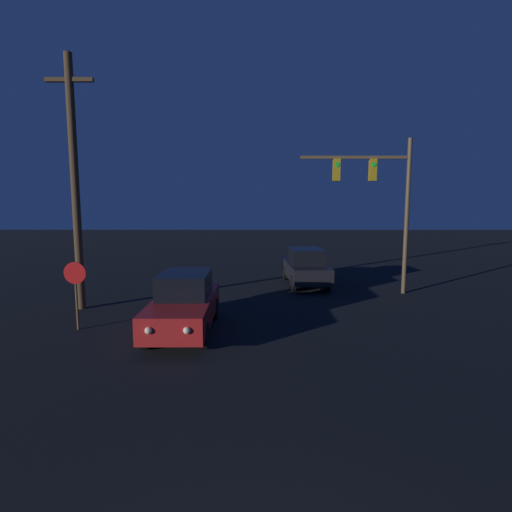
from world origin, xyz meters
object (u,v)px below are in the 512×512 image
object	(u,v)px
car_far	(305,267)
stop_sign	(76,283)
car_near	(184,303)
traffic_signal_mast	(381,192)
utility_pole	(75,181)

from	to	relation	value
car_far	stop_sign	bearing A→B (deg)	-141.50
car_near	stop_sign	size ratio (longest dim) A/B	2.23
car_near	traffic_signal_mast	distance (m)	9.67
car_far	car_near	bearing A→B (deg)	-125.38
traffic_signal_mast	stop_sign	distance (m)	12.13
car_far	traffic_signal_mast	world-z (taller)	traffic_signal_mast
car_far	stop_sign	xyz separation A→B (m)	(-7.70, -6.88, 0.57)
traffic_signal_mast	stop_sign	xyz separation A→B (m)	(-10.60, -5.14, -2.87)
car_far	stop_sign	world-z (taller)	stop_sign
utility_pole	car_near	bearing A→B (deg)	-31.96
car_near	car_far	distance (m)	8.31
car_near	car_far	bearing A→B (deg)	-122.67
utility_pole	traffic_signal_mast	bearing A→B (deg)	12.86
stop_sign	utility_pole	xyz separation A→B (m)	(-0.98, 2.50, 3.17)
car_near	stop_sign	xyz separation A→B (m)	(-3.28, 0.16, 0.57)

